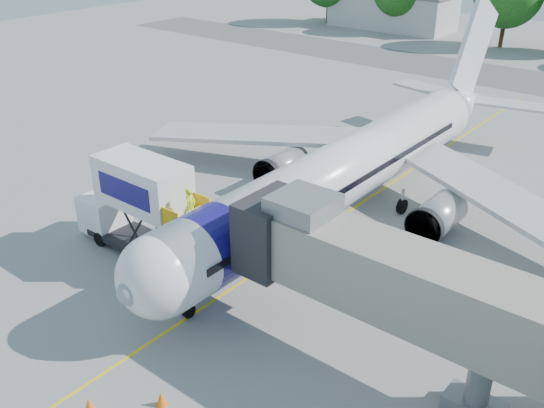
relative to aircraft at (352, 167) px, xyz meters
The scene contains 9 objects.
ground 5.07m from the aircraft, 90.00° to the right, with size 160.00×160.00×0.00m, color gray.
guidance_line 5.06m from the aircraft, 90.00° to the right, with size 0.15×70.00×0.01m, color yellow.
taxiway_strip 37.99m from the aircraft, 90.00° to the left, with size 120.00×10.00×0.01m, color #59595B.
aircraft is the anchor object (origin of this frame).
jet_bridge 13.77m from the aircraft, 54.30° to the right, with size 13.90×3.20×6.60m.
catering_hiloader 12.77m from the aircraft, 119.37° to the right, with size 8.57×2.44×5.50m.
safety_cone_a 18.56m from the aircraft, 80.15° to the right, with size 0.41×0.41×0.65m.
safety_cone_b 20.22m from the aircraft, 86.25° to the right, with size 0.42×0.42×0.67m.
outbuilding_left 62.50m from the aircraft, 116.61° to the left, with size 18.40×8.40×5.30m.
Camera 1 is at (17.16, -24.69, 17.07)m, focal length 40.00 mm.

